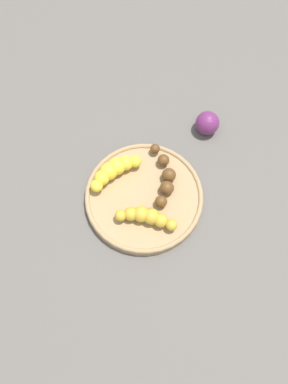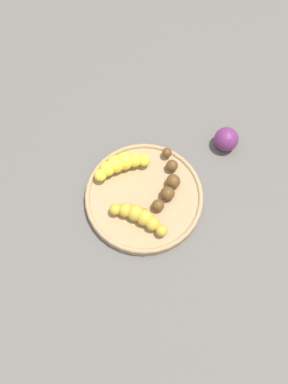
{
  "view_description": "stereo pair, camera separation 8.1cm",
  "coord_description": "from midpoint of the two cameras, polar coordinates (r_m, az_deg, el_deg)",
  "views": [
    {
      "loc": [
        -0.25,
        0.2,
        0.79
      ],
      "look_at": [
        0.0,
        0.0,
        0.04
      ],
      "focal_mm": 38.45,
      "sensor_mm": 36.0,
      "label": 1
    },
    {
      "loc": [
        -0.29,
        0.13,
        0.79
      ],
      "look_at": [
        0.0,
        0.0,
        0.04
      ],
      "focal_mm": 38.45,
      "sensor_mm": 36.0,
      "label": 2
    }
  ],
  "objects": [
    {
      "name": "banana_overripe",
      "position": [
        0.83,
        5.88,
        0.61
      ],
      "size": [
        0.13,
        0.12,
        0.03
      ],
      "rotation": [
        0.0,
        0.0,
        3.98
      ],
      "color": "#593819",
      "rests_on": "fruit_bowl"
    },
    {
      "name": "plum_purple",
      "position": [
        0.91,
        13.9,
        6.84
      ],
      "size": [
        0.05,
        0.05,
        0.05
      ],
      "primitive_type": "sphere",
      "color": "#662659",
      "rests_on": "ground_plane"
    },
    {
      "name": "banana_yellow",
      "position": [
        0.84,
        -0.48,
        3.59
      ],
      "size": [
        0.05,
        0.12,
        0.04
      ],
      "rotation": [
        0.0,
        0.0,
        6.24
      ],
      "color": "yellow",
      "rests_on": "fruit_bowl"
    },
    {
      "name": "fruit_bowl",
      "position": [
        0.84,
        2.76,
        -1.02
      ],
      "size": [
        0.24,
        0.24,
        0.02
      ],
      "color": "#A08259",
      "rests_on": "ground_plane"
    },
    {
      "name": "ground_plane",
      "position": [
        0.85,
        2.73,
        -1.32
      ],
      "size": [
        2.4,
        2.4,
        0.0
      ],
      "primitive_type": "plane",
      "color": "#56514C"
    },
    {
      "name": "banana_spotted",
      "position": [
        0.8,
        2.23,
        -3.77
      ],
      "size": [
        0.1,
        0.08,
        0.03
      ],
      "rotation": [
        0.0,
        0.0,
        5.39
      ],
      "color": "gold",
      "rests_on": "fruit_bowl"
    }
  ]
}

